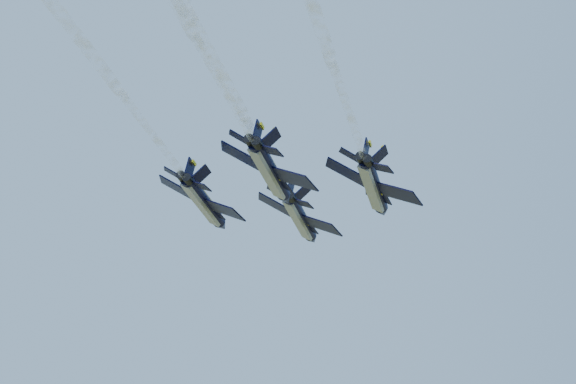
{
  "coord_description": "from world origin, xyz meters",
  "views": [
    {
      "loc": [
        1.52,
        -114.2,
        54.37
      ],
      "look_at": [
        -1.14,
        -0.23,
        93.2
      ],
      "focal_mm": 55.0,
      "sensor_mm": 36.0,
      "label": 1
    }
  ],
  "objects_px": {
    "jet_left": "(204,202)",
    "jet_slot": "(271,171)",
    "jet_lead": "(301,218)",
    "jet_right": "(374,186)"
  },
  "relations": [
    {
      "from": "jet_left",
      "to": "jet_slot",
      "type": "xyz_separation_m",
      "value": [
        9.66,
        -12.22,
        0.0
      ]
    },
    {
      "from": "jet_lead",
      "to": "jet_right",
      "type": "relative_size",
      "value": 1.0
    },
    {
      "from": "jet_slot",
      "to": "jet_lead",
      "type": "bearing_deg",
      "value": 93.65
    },
    {
      "from": "jet_left",
      "to": "jet_slot",
      "type": "height_order",
      "value": "same"
    },
    {
      "from": "jet_lead",
      "to": "jet_slot",
      "type": "bearing_deg",
      "value": -86.35
    },
    {
      "from": "jet_right",
      "to": "jet_lead",
      "type": "bearing_deg",
      "value": 138.74
    },
    {
      "from": "jet_lead",
      "to": "jet_right",
      "type": "bearing_deg",
      "value": -41.26
    },
    {
      "from": "jet_right",
      "to": "jet_slot",
      "type": "distance_m",
      "value": 14.55
    },
    {
      "from": "jet_lead",
      "to": "jet_left",
      "type": "height_order",
      "value": "same"
    },
    {
      "from": "jet_right",
      "to": "jet_left",
      "type": "bearing_deg",
      "value": 178.59
    }
  ]
}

